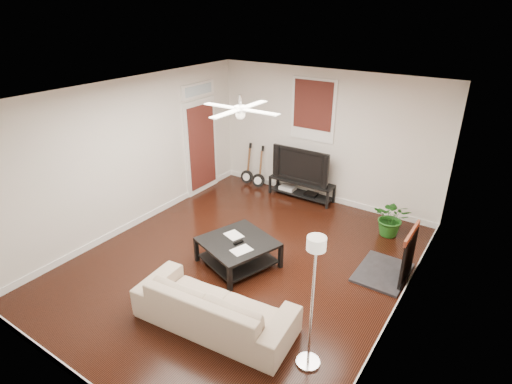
% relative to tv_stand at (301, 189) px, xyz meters
% --- Properties ---
extents(room, '(5.01, 6.01, 2.81)m').
position_rel_tv_stand_xyz_m(room, '(0.38, -2.78, 1.19)').
color(room, black).
rests_on(room, ground).
extents(brick_accent, '(0.02, 2.20, 2.80)m').
position_rel_tv_stand_xyz_m(brick_accent, '(2.87, -1.78, 1.19)').
color(brick_accent, '#B25439').
rests_on(brick_accent, floor).
extents(fireplace, '(0.80, 1.10, 0.92)m').
position_rel_tv_stand_xyz_m(fireplace, '(2.58, -1.78, 0.25)').
color(fireplace, black).
rests_on(fireplace, floor).
extents(window_back, '(1.00, 0.06, 1.30)m').
position_rel_tv_stand_xyz_m(window_back, '(0.08, 0.19, 1.74)').
color(window_back, '#36120E').
rests_on(window_back, wall_back).
extents(door_left, '(0.08, 1.00, 2.50)m').
position_rel_tv_stand_xyz_m(door_left, '(-2.08, -0.88, 1.04)').
color(door_left, white).
rests_on(door_left, wall_left).
extents(tv_stand, '(1.47, 0.39, 0.41)m').
position_rel_tv_stand_xyz_m(tv_stand, '(0.00, 0.00, 0.00)').
color(tv_stand, black).
rests_on(tv_stand, floor).
extents(tv, '(1.32, 0.17, 0.76)m').
position_rel_tv_stand_xyz_m(tv, '(-0.00, 0.02, 0.58)').
color(tv, black).
rests_on(tv, tv_stand).
extents(coffee_table, '(1.35, 1.35, 0.45)m').
position_rel_tv_stand_xyz_m(coffee_table, '(0.34, -2.85, 0.02)').
color(coffee_table, black).
rests_on(coffee_table, floor).
extents(sofa, '(2.25, 1.05, 0.64)m').
position_rel_tv_stand_xyz_m(sofa, '(0.91, -4.17, 0.11)').
color(sofa, '#B9A98B').
rests_on(sofa, floor).
extents(floor_lamp, '(0.32, 0.32, 1.78)m').
position_rel_tv_stand_xyz_m(floor_lamp, '(2.26, -4.07, 0.68)').
color(floor_lamp, silver).
rests_on(floor_lamp, floor).
extents(potted_plant, '(0.73, 0.65, 0.73)m').
position_rel_tv_stand_xyz_m(potted_plant, '(2.15, -0.52, 0.16)').
color(potted_plant, '#1E5D1A').
rests_on(potted_plant, floor).
extents(guitar_left, '(0.34, 0.26, 0.99)m').
position_rel_tv_stand_xyz_m(guitar_left, '(-1.45, -0.03, 0.29)').
color(guitar_left, black).
rests_on(guitar_left, floor).
extents(guitar_right, '(0.35, 0.29, 0.99)m').
position_rel_tv_stand_xyz_m(guitar_right, '(-1.10, -0.06, 0.29)').
color(guitar_right, black).
rests_on(guitar_right, floor).
extents(ceiling_fan, '(1.24, 1.24, 0.32)m').
position_rel_tv_stand_xyz_m(ceiling_fan, '(0.38, -2.78, 2.39)').
color(ceiling_fan, white).
rests_on(ceiling_fan, ceiling).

